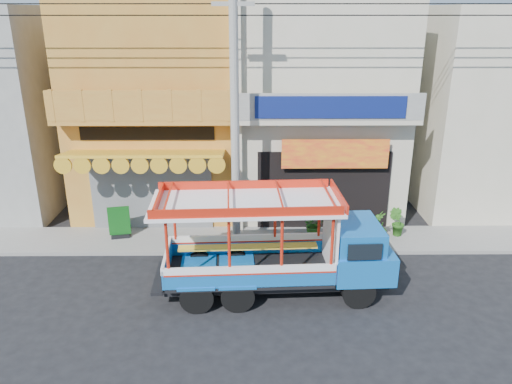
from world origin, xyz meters
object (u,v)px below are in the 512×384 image
(songthaew_truck, at_px, (292,246))
(potted_plant_c, at_px, (378,226))
(potted_plant_b, at_px, (397,222))
(green_sign, at_px, (120,225))
(utility_pole, at_px, (240,97))
(potted_plant_a, at_px, (314,224))

(songthaew_truck, height_order, potted_plant_c, songthaew_truck)
(songthaew_truck, xyz_separation_m, potted_plant_b, (3.89, 3.48, -0.84))
(green_sign, height_order, potted_plant_c, green_sign)
(songthaew_truck, distance_m, potted_plant_b, 5.29)
(green_sign, xyz_separation_m, potted_plant_b, (9.47, 0.09, 0.01))
(songthaew_truck, xyz_separation_m, potted_plant_c, (3.14, 3.04, -0.80))
(utility_pole, relative_size, potted_plant_b, 29.38)
(green_sign, xyz_separation_m, potted_plant_a, (6.63, 0.04, -0.03))
(utility_pole, height_order, potted_plant_b, utility_pole)
(songthaew_truck, bearing_deg, potted_plant_c, 44.07)
(potted_plant_c, bearing_deg, green_sign, -82.91)
(songthaew_truck, height_order, potted_plant_a, songthaew_truck)
(utility_pole, xyz_separation_m, songthaew_truck, (1.43, -2.53, -3.60))
(utility_pole, relative_size, potted_plant_a, 32.20)
(green_sign, bearing_deg, utility_pole, -11.67)
(utility_pole, relative_size, green_sign, 25.36)
(potted_plant_a, xyz_separation_m, potted_plant_c, (2.09, -0.39, 0.08))
(songthaew_truck, bearing_deg, potted_plant_b, 41.83)
(utility_pole, distance_m, potted_plant_c, 6.36)
(utility_pole, xyz_separation_m, potted_plant_c, (4.57, 0.51, -4.40))
(green_sign, relative_size, potted_plant_b, 1.16)
(potted_plant_a, height_order, potted_plant_c, potted_plant_c)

